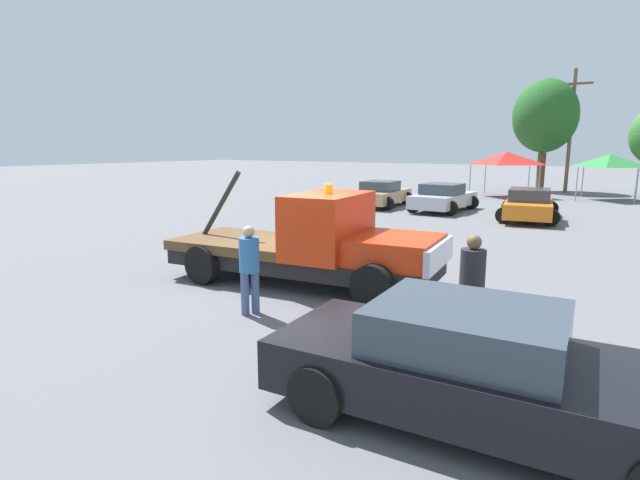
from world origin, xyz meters
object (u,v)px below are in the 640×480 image
Objects in this scene: foreground_car at (483,368)px; canopy_tent_red at (507,158)px; tree_left at (545,116)px; parked_car_orange at (529,205)px; canopy_tent_green at (610,161)px; utility_pole at (571,128)px; tow_truck at (316,245)px; parked_car_silver at (443,198)px; person_at_hood at (249,264)px; person_near_truck at (472,281)px; parked_car_tan at (381,194)px.

foreground_car is 1.44× the size of canopy_tent_red.
parked_car_orange is at bearing -81.79° from tree_left.
canopy_tent_red is (-3.31, 9.87, 1.73)m from parked_car_orange.
utility_pole reaches higher than canopy_tent_green.
parked_car_silver is (-2.17, 14.27, -0.26)m from tow_truck.
person_at_hood is 0.38× the size of parked_car_silver.
tow_truck is 0.84× the size of tree_left.
person_near_truck is 26.03m from canopy_tent_green.
person_near_truck is (-0.81, 2.25, 0.36)m from foreground_car.
person_near_truck is at bearing 178.41° from parked_car_orange.
canopy_tent_red reaches higher than canopy_tent_green.
utility_pole is at bearing 0.48° from tree_left.
utility_pole reaches higher than person_at_hood.
parked_car_orange is at bearing -100.00° from parked_car_silver.
person_at_hood is 0.20× the size of utility_pole.
person_at_hood is 0.48× the size of canopy_tent_red.
parked_car_silver is at bearing 53.27° from person_near_truck.
tow_truck is 2.32m from person_at_hood.
tow_truck is 1.29× the size of parked_car_orange.
person_at_hood is 25.72m from canopy_tent_red.
foreground_car is at bearing -179.95° from parked_car_orange.
tree_left reaches higher than canopy_tent_red.
parked_car_orange is 0.65× the size of tree_left.
foreground_car is 2.42m from person_near_truck.
foreground_car is 0.61× the size of utility_pole.
foreground_car is at bearing -45.28° from tow_truck.
foreground_car is at bearing -81.22° from tree_left.
parked_car_orange is (-2.00, 14.93, -0.36)m from person_near_truck.
parked_car_silver is at bearing 69.20° from parked_car_orange.
foreground_car is 20.75m from parked_car_tan.
canopy_tent_green is 5.52m from utility_pole.
person_near_truck is 1.05× the size of person_at_hood.
canopy_tent_green is at bearing 73.81° from tow_truck.
tree_left is at bearing -5.63° from parked_car_silver.
canopy_tent_green is at bearing -57.73° from utility_pole.
foreground_car is 2.84× the size of person_near_truck.
canopy_tent_red is 6.26m from tree_left.
person_near_truck is 15.06m from parked_car_orange.
canopy_tent_green is 6.78m from tree_left.
tow_truck is 1.29× the size of foreground_car.
tree_left reaches higher than tow_truck.
parked_car_tan is at bearing -44.14° from person_at_hood.
canopy_tent_green is (5.47, 1.19, -0.09)m from canopy_tent_red.
foreground_car is 1.00× the size of parked_car_orange.
canopy_tent_green is (4.05, 24.51, 1.38)m from tow_truck.
utility_pole reaches higher than person_near_truck.
canopy_tent_red reaches higher than tow_truck.
person_at_hood is 0.33× the size of parked_car_orange.
parked_car_silver is 0.57× the size of tree_left.
person_at_hood is at bearing -89.25° from tree_left.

